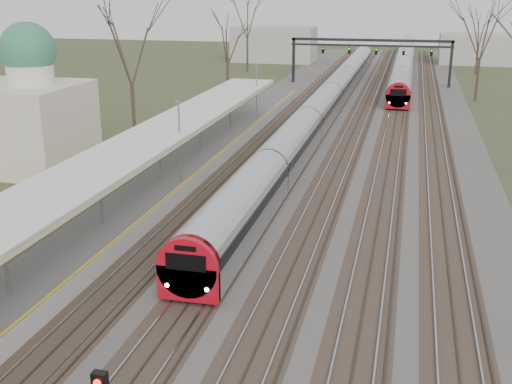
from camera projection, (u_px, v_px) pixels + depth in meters
track_bed at (345, 132)px, 57.65m from camera, size 24.00×160.00×0.22m
platform at (180, 173)px, 43.39m from camera, size 3.50×69.00×1.00m
canopy at (152, 138)px, 38.17m from camera, size 4.10×50.00×3.11m
dome_building at (13, 116)px, 45.70m from camera, size 10.00×8.00×10.30m
signal_gantry at (371, 48)px, 83.93m from camera, size 21.00×0.59×6.08m
tree_west_far at (130, 44)px, 52.60m from camera, size 5.50×5.50×11.33m
train_near at (330, 97)px, 67.26m from camera, size 2.62×90.21×3.05m
train_far at (405, 60)px, 101.47m from camera, size 2.62×75.21×3.05m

